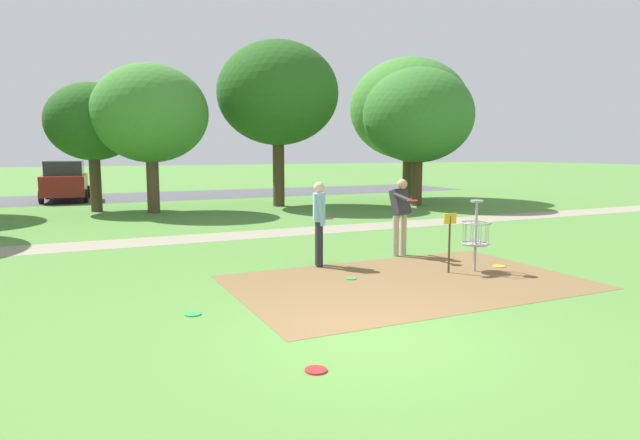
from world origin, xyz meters
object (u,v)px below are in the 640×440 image
Objects in this scene: frisbee_by_tee at (351,279)px; frisbee_mid_grass at (499,266)px; player_throwing at (400,212)px; tree_far_left at (278,94)px; tree_near_left at (418,116)px; frisbee_far_left at (316,370)px; parked_car_leftmost at (65,181)px; player_foreground_watching at (319,219)px; tree_mid_left at (409,109)px; disc_golf_basket at (473,233)px; tree_far_center at (92,122)px; tree_near_right at (150,114)px; frisbee_near_basket at (193,314)px.

frisbee_mid_grass is (3.21, -0.33, 0.00)m from frisbee_by_tee.
player_throwing is 0.25× the size of tree_far_left.
frisbee_by_tee is 0.04× the size of tree_near_left.
player_throwing is at bearing 49.18° from frisbee_far_left.
parked_car_leftmost is (-2.37, 22.83, 0.91)m from frisbee_far_left.
tree_mid_left is at bearing 49.49° from player_foreground_watching.
disc_golf_basket is at bearing -9.72° from frisbee_by_tee.
tree_near_left is at bearing -32.79° from parked_car_leftmost.
frisbee_far_left is at bearing -128.21° from tree_near_left.
tree_near_left is at bearing 62.86° from frisbee_mid_grass.
frisbee_mid_grass is (1.17, -1.84, -0.98)m from player_throwing.
tree_far_center is (-5.66, 12.35, 2.39)m from player_throwing.
player_throwing is 14.47m from tree_mid_left.
tree_near_right is (-1.70, 12.48, 3.65)m from frisbee_by_tee.
player_throwing reaches higher than frisbee_near_basket.
tree_near_right is at bearing 98.40° from player_foreground_watching.
player_foreground_watching is at bearing 91.94° from frisbee_by_tee.
tree_far_left reaches higher than frisbee_mid_grass.
tree_near_left reaches higher than tree_near_right.
player_throwing is 8.47× the size of frisbee_by_tee.
frisbee_by_tee is 4.22m from frisbee_far_left.
tree_mid_left is (10.06, 13.11, 4.22)m from frisbee_by_tee.
frisbee_near_basket is at bearing -95.88° from tree_near_right.
player_foreground_watching is 0.25× the size of tree_far_left.
tree_far_left reaches higher than player_throwing.
frisbee_by_tee is at bearing -143.49° from player_throwing.
player_foreground_watching reaches higher than frisbee_by_tee.
frisbee_far_left is 17.76m from tree_far_center.
player_throwing is at bearing -124.65° from tree_mid_left.
tree_mid_left is 16.32m from parked_car_leftmost.
frisbee_near_basket is 0.99× the size of frisbee_far_left.
frisbee_near_basket is 20.35m from parked_car_leftmost.
tree_near_right reaches higher than disc_golf_basket.
parked_car_leftmost is (-8.11, 6.49, -3.71)m from tree_far_left.
tree_near_left is 0.85× the size of tree_far_left.
tree_far_center is at bearing 114.60° from player_throwing.
player_throwing is at bearing -126.67° from tree_near_left.
player_throwing is 7.07× the size of frisbee_far_left.
tree_near_right is (-4.13, 12.90, 2.90)m from disc_golf_basket.
tree_near_left is (5.61, 10.94, 3.75)m from frisbee_mid_grass.
frisbee_near_basket is at bearing 106.69° from frisbee_far_left.
frisbee_near_basket is 0.04× the size of tree_near_right.
tree_far_left is (6.51, 13.78, 4.62)m from frisbee_near_basket.
frisbee_near_basket and frisbee_mid_grass have the same top height.
frisbee_far_left is 0.04× the size of tree_near_right.
disc_golf_basket is 0.81× the size of player_throwing.
frisbee_near_basket is (-5.52, -0.54, -0.74)m from disc_golf_basket.
frisbee_mid_grass is at bearing -57.55° from player_throwing.
tree_near_right is (0.61, 16.01, 3.65)m from frisbee_far_left.
parked_car_leftmost is (-4.63, 18.02, -0.05)m from player_foreground_watching.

